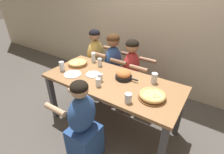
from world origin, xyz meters
TOP-DOWN VIEW (x-y plane):
  - ground_plane at (0.00, 0.00)m, footprint 18.00×18.00m
  - restaurant_back_panel at (0.00, 1.33)m, footprint 10.00×0.06m
  - dining_table at (0.00, 0.00)m, footprint 1.83×0.81m
  - pizza_board_main at (0.59, -0.08)m, footprint 0.31×0.31m
  - pizza_board_second at (-0.70, 0.10)m, footprint 0.30×0.30m
  - skillet_bowl at (0.10, 0.12)m, footprint 0.32×0.22m
  - empty_plate_a at (-0.30, -0.02)m, footprint 0.20×0.20m
  - empty_plate_b at (-0.54, -0.17)m, footprint 0.24×0.24m
  - cocktail_glass_blue at (-0.12, -0.10)m, footprint 0.07×0.07m
  - drinking_glass_a at (-0.56, 0.32)m, footprint 0.07×0.07m
  - drinking_glass_b at (-0.75, -0.16)m, footprint 0.07×0.07m
  - drinking_glass_c at (-0.39, 0.25)m, footprint 0.07×0.07m
  - drinking_glass_d at (0.40, -0.29)m, footprint 0.08×0.08m
  - drinking_glass_e at (-0.07, -0.21)m, footprint 0.06×0.06m
  - drinking_glass_f at (0.48, 0.24)m, footprint 0.08×0.08m
  - diner_far_center at (-0.04, 0.62)m, footprint 0.51×0.40m
  - diner_near_center at (0.02, -0.62)m, footprint 0.51×0.40m
  - diner_far_left at (-0.76, 0.62)m, footprint 0.51×0.40m
  - diner_far_midleft at (-0.39, 0.62)m, footprint 0.51×0.40m

SIDE VIEW (x-z plane):
  - ground_plane at x=0.00m, z-range 0.00..0.00m
  - diner_near_center at x=0.02m, z-range -0.05..1.02m
  - diner_far_center at x=-0.04m, z-range -0.04..1.10m
  - diner_far_left at x=-0.76m, z-range -0.05..1.14m
  - diner_far_midleft at x=-0.39m, z-range -0.04..1.13m
  - dining_table at x=0.00m, z-range 0.29..1.06m
  - empty_plate_b at x=-0.54m, z-range 0.76..0.78m
  - empty_plate_a at x=-0.30m, z-range 0.76..0.78m
  - pizza_board_second at x=-0.70m, z-range 0.77..0.82m
  - pizza_board_main at x=0.59m, z-range 0.77..0.83m
  - cocktail_glass_blue at x=-0.12m, z-range 0.75..0.88m
  - drinking_glass_e at x=-0.07m, z-range 0.76..0.87m
  - drinking_glass_d at x=0.40m, z-range 0.76..0.87m
  - drinking_glass_c at x=-0.39m, z-range 0.76..0.88m
  - skillet_bowl at x=0.10m, z-range 0.76..0.88m
  - drinking_glass_f at x=0.48m, z-range 0.76..0.89m
  - drinking_glass_b at x=-0.75m, z-range 0.76..0.90m
  - drinking_glass_a at x=-0.56m, z-range 0.76..0.90m
  - restaurant_back_panel at x=0.00m, z-range 0.00..3.20m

